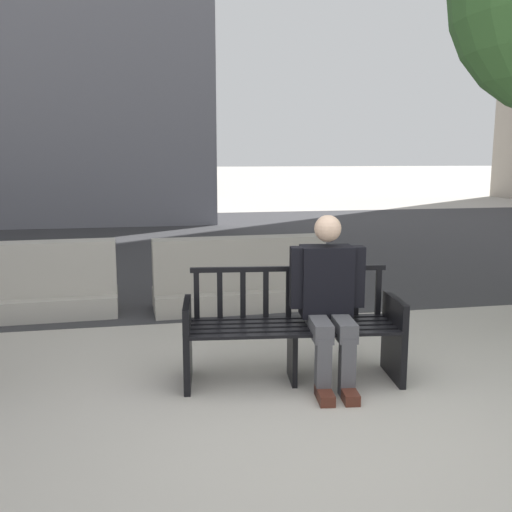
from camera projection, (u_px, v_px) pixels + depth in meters
ground_plane at (322, 436)px, 3.64m from camera, size 200.00×200.00×0.00m
street_asphalt at (197, 241)px, 12.05m from camera, size 120.00×12.00×0.01m
street_bench at (292, 332)px, 4.50m from camera, size 1.74×0.71×0.88m
seated_person at (328, 296)px, 4.41m from camera, size 0.59×0.75×1.31m
jersey_barrier_centre at (240, 280)px, 6.66m from camera, size 2.02×0.75×0.84m
jersey_barrier_left at (24, 287)px, 6.28m from camera, size 2.02×0.76×0.84m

